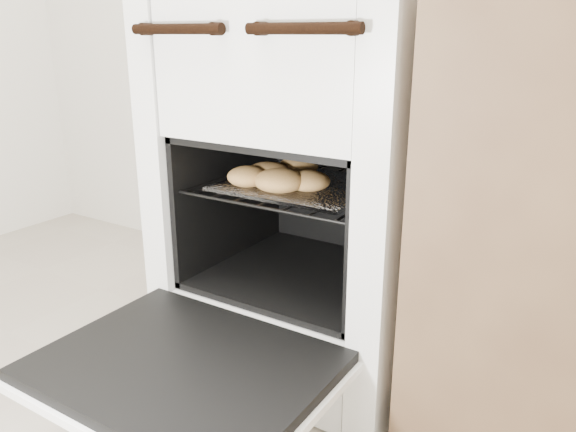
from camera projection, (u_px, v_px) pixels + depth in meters
name	position (u px, v px, depth m)	size (l,w,h in m)	color
stove	(320.00, 181.00, 1.48)	(0.65, 0.72, 1.00)	white
oven_door	(184.00, 370.00, 1.12)	(0.58, 0.45, 0.04)	black
oven_rack	(306.00, 185.00, 1.42)	(0.47, 0.45, 0.01)	black
foil_sheet	(302.00, 185.00, 1.40)	(0.37, 0.32, 0.01)	silver
baked_rolls	(279.00, 176.00, 1.37)	(0.28, 0.31, 0.05)	tan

